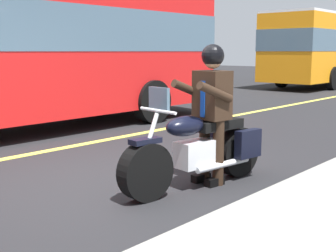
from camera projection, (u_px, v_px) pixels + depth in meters
The scene contains 4 objects.
ground_plane at pixel (103, 180), 5.82m from camera, with size 80.00×80.00×0.00m, color black.
lane_center_stripe at pixel (22, 156), 7.14m from camera, with size 60.00×0.16×0.01m, color #E5DB4C.
motorcycle_main at pixel (200, 150), 5.50m from camera, with size 2.22×0.77×1.26m.
rider_main at pixel (211, 102), 5.52m from camera, with size 0.67×0.61×1.74m.
Camera 1 is at (3.61, 4.40, 1.65)m, focal length 47.86 mm.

